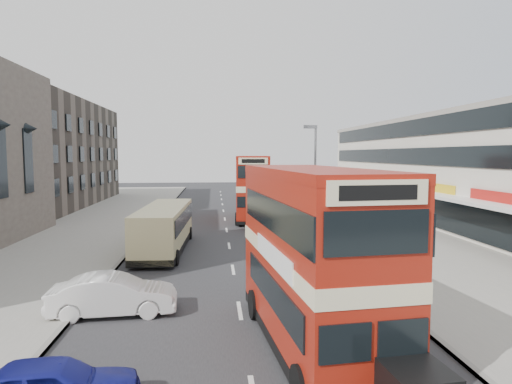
# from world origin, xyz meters

# --- Properties ---
(ground) EXTENTS (160.00, 160.00, 0.00)m
(ground) POSITION_xyz_m (0.00, 0.00, 0.00)
(ground) COLOR #28282B
(ground) RESTS_ON ground
(road_surface) EXTENTS (12.00, 90.00, 0.01)m
(road_surface) POSITION_xyz_m (0.00, 20.00, 0.01)
(road_surface) COLOR #28282B
(road_surface) RESTS_ON ground
(pavement_right) EXTENTS (12.00, 90.00, 0.15)m
(pavement_right) POSITION_xyz_m (12.00, 20.00, 0.07)
(pavement_right) COLOR gray
(pavement_right) RESTS_ON ground
(pavement_left) EXTENTS (12.00, 90.00, 0.15)m
(pavement_left) POSITION_xyz_m (-12.00, 20.00, 0.07)
(pavement_left) COLOR gray
(pavement_left) RESTS_ON ground
(kerb_left) EXTENTS (0.20, 90.00, 0.16)m
(kerb_left) POSITION_xyz_m (-6.10, 20.00, 0.07)
(kerb_left) COLOR gray
(kerb_left) RESTS_ON ground
(kerb_right) EXTENTS (0.20, 90.00, 0.16)m
(kerb_right) POSITION_xyz_m (6.10, 20.00, 0.07)
(kerb_right) COLOR gray
(kerb_right) RESTS_ON ground
(brick_terrace) EXTENTS (14.00, 28.00, 12.00)m
(brick_terrace) POSITION_xyz_m (-22.00, 38.00, 6.00)
(brick_terrace) COLOR #66594C
(brick_terrace) RESTS_ON ground
(commercial_row) EXTENTS (9.90, 46.20, 9.30)m
(commercial_row) POSITION_xyz_m (19.95, 22.00, 4.70)
(commercial_row) COLOR beige
(commercial_row) RESTS_ON ground
(street_lamp) EXTENTS (1.00, 0.20, 8.12)m
(street_lamp) POSITION_xyz_m (6.52, 18.00, 4.78)
(street_lamp) COLOR slate
(street_lamp) RESTS_ON ground
(bus_main) EXTENTS (3.58, 9.81, 5.36)m
(bus_main) POSITION_xyz_m (2.04, -1.45, 2.82)
(bus_main) COLOR black
(bus_main) RESTS_ON ground
(bus_second) EXTENTS (3.57, 10.41, 5.62)m
(bus_second) POSITION_xyz_m (2.59, 25.35, 2.96)
(bus_second) COLOR black
(bus_second) RESTS_ON ground
(coach) EXTENTS (2.90, 9.78, 2.57)m
(coach) POSITION_xyz_m (-4.02, 12.85, 1.51)
(coach) COLOR black
(coach) RESTS_ON ground
(car_left_front) EXTENTS (4.70, 1.92, 1.51)m
(car_left_front) POSITION_xyz_m (-4.68, 2.00, 0.76)
(car_left_front) COLOR silver
(car_left_front) RESTS_ON ground
(car_right_a) EXTENTS (5.26, 2.30, 1.50)m
(car_right_a) POSITION_xyz_m (4.72, 14.51, 0.75)
(car_right_a) COLOR maroon
(car_right_a) RESTS_ON ground
(car_right_b) EXTENTS (4.30, 2.20, 1.16)m
(car_right_b) POSITION_xyz_m (5.35, 20.21, 0.58)
(car_right_b) COLOR #BF4A13
(car_right_b) RESTS_ON ground
(car_right_c) EXTENTS (3.66, 1.88, 1.19)m
(car_right_c) POSITION_xyz_m (4.86, 32.11, 0.60)
(car_right_c) COLOR #5572AB
(car_right_c) RESTS_ON ground
(pedestrian_near) EXTENTS (0.82, 0.66, 1.95)m
(pedestrian_near) POSITION_xyz_m (7.66, 14.49, 1.13)
(pedestrian_near) COLOR gray
(pedestrian_near) RESTS_ON pavement_right
(cyclist) EXTENTS (0.81, 1.76, 2.27)m
(cyclist) POSITION_xyz_m (3.50, 19.63, 0.80)
(cyclist) COLOR gray
(cyclist) RESTS_ON ground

